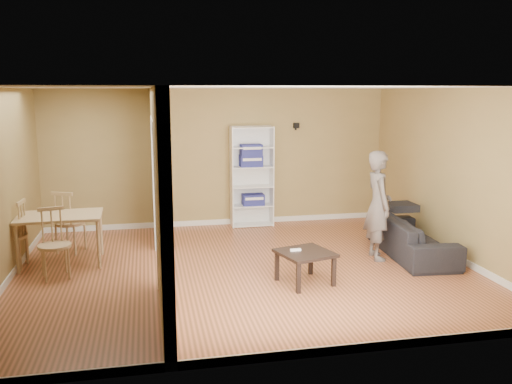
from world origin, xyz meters
TOP-DOWN VIEW (x-y plane):
  - room_shell at (0.00, 0.00)m, footprint 6.50×6.50m
  - partition at (-1.20, 0.00)m, footprint 0.22×5.50m
  - wall_speaker at (1.50, 2.69)m, footprint 0.10×0.10m
  - sofa at (2.70, 0.17)m, footprint 2.09×1.03m
  - person at (2.09, 0.12)m, footprint 0.76×0.62m
  - bookshelf at (0.60, 2.60)m, footprint 0.80×0.35m
  - paper_box_navy_a at (0.62, 2.56)m, footprint 0.41×0.27m
  - paper_box_navy_b at (0.58, 2.56)m, footprint 0.42×0.27m
  - paper_box_navy_c at (0.58, 2.56)m, footprint 0.40×0.26m
  - coffee_table at (0.68, -0.73)m, footprint 0.66×0.66m
  - game_controller at (0.56, -0.67)m, footprint 0.15×0.04m
  - dining_table at (-2.64, 0.80)m, footprint 1.21×0.80m
  - chair_left at (-3.33, 0.75)m, footprint 0.50×0.50m
  - chair_near at (-2.64, 0.16)m, footprint 0.55×0.55m
  - chair_far at (-2.59, 1.41)m, footprint 0.61×0.61m

SIDE VIEW (x-z plane):
  - coffee_table at x=0.68m, z-range 0.15..0.59m
  - sofa at x=2.70m, z-range 0.00..0.77m
  - game_controller at x=0.56m, z-range 0.44..0.47m
  - chair_near at x=-2.64m, z-range 0.00..0.98m
  - chair_left at x=-3.33m, z-range 0.00..1.00m
  - paper_box_navy_a at x=0.62m, z-range 0.40..0.61m
  - chair_far at x=-2.59m, z-range 0.00..1.02m
  - dining_table at x=-2.64m, z-range 0.30..1.05m
  - bookshelf at x=0.60m, z-range 0.00..1.90m
  - person at x=2.09m, z-range 0.00..1.97m
  - paper_box_navy_b at x=0.58m, z-range 1.15..1.36m
  - room_shell at x=0.00m, z-range -1.95..4.55m
  - partition at x=-1.20m, z-range 0.00..2.60m
  - paper_box_navy_c at x=0.58m, z-range 1.35..1.56m
  - wall_speaker at x=1.50m, z-range 1.85..1.95m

